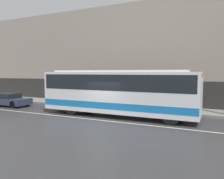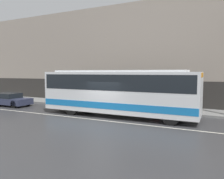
{
  "view_description": "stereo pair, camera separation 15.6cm",
  "coord_description": "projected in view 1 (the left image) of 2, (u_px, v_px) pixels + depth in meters",
  "views": [
    {
      "loc": [
        6.79,
        -12.47,
        3.16
      ],
      "look_at": [
        0.05,
        1.77,
        1.91
      ],
      "focal_mm": 35.0,
      "sensor_mm": 36.0,
      "label": 1
    },
    {
      "loc": [
        6.93,
        -12.4,
        3.16
      ],
      "look_at": [
        0.05,
        1.77,
        1.91
      ],
      "focal_mm": 35.0,
      "sensor_mm": 36.0,
      "label": 2
    }
  ],
  "objects": [
    {
      "name": "pedestrian_waiting",
      "position": [
        155.0,
        100.0,
        17.32
      ],
      "size": [
        0.36,
        0.36,
        1.66
      ],
      "color": "maroon",
      "rests_on": "sidewalk"
    },
    {
      "name": "transit_bus",
      "position": [
        117.0,
        90.0,
        15.62
      ],
      "size": [
        11.23,
        2.53,
        3.3
      ],
      "color": "white",
      "rests_on": "ground_plane"
    },
    {
      "name": "building_facade",
      "position": [
        136.0,
        56.0,
        20.36
      ],
      "size": [
        60.0,
        0.35,
        9.6
      ],
      "color": "gray",
      "rests_on": "ground_plane"
    },
    {
      "name": "ground_plane",
      "position": [
        100.0,
        120.0,
        14.38
      ],
      "size": [
        60.0,
        60.0,
        0.0
      ],
      "primitive_type": "plane",
      "color": "#38383A"
    },
    {
      "name": "lane_stripe",
      "position": [
        100.0,
        120.0,
        14.38
      ],
      "size": [
        54.0,
        0.14,
        0.01
      ],
      "color": "beige",
      "rests_on": "ground_plane"
    },
    {
      "name": "sedan_dark_behind",
      "position": [
        8.0,
        100.0,
        20.55
      ],
      "size": [
        4.43,
        1.77,
        1.19
      ],
      "color": "#2D334C",
      "rests_on": "ground_plane"
    },
    {
      "name": "sidewalk",
      "position": [
        129.0,
        107.0,
        19.29
      ],
      "size": [
        60.0,
        2.9,
        0.17
      ],
      "color": "gray",
      "rests_on": "ground_plane"
    }
  ]
}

